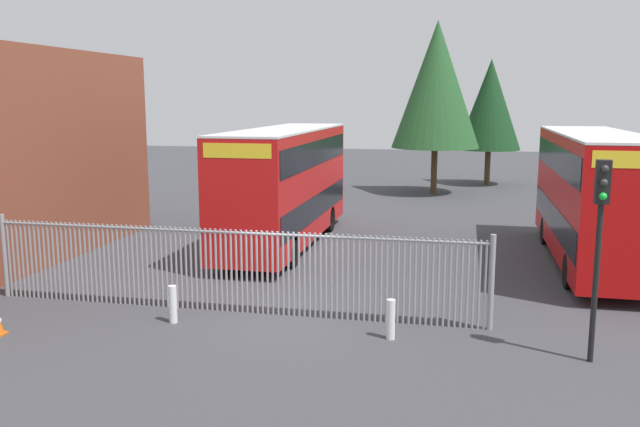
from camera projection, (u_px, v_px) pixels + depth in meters
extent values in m
plane|color=#3D3D42|center=(343.00, 249.00, 25.01)|extent=(100.00, 100.00, 0.00)
cylinder|color=gray|center=(5.00, 258.00, 18.83)|extent=(0.06, 0.06, 2.20)
cylinder|color=gray|center=(9.00, 258.00, 18.80)|extent=(0.06, 0.06, 2.20)
cylinder|color=gray|center=(14.00, 259.00, 18.77)|extent=(0.06, 0.06, 2.20)
cylinder|color=gray|center=(18.00, 259.00, 18.74)|extent=(0.06, 0.06, 2.20)
cylinder|color=gray|center=(23.00, 259.00, 18.71)|extent=(0.06, 0.06, 2.20)
cylinder|color=gray|center=(27.00, 259.00, 18.69)|extent=(0.06, 0.06, 2.20)
cylinder|color=gray|center=(31.00, 260.00, 18.66)|extent=(0.06, 0.06, 2.20)
cylinder|color=gray|center=(36.00, 260.00, 18.63)|extent=(0.06, 0.06, 2.20)
cylinder|color=gray|center=(40.00, 260.00, 18.60)|extent=(0.06, 0.06, 2.20)
cylinder|color=gray|center=(45.00, 260.00, 18.57)|extent=(0.06, 0.06, 2.20)
cylinder|color=gray|center=(49.00, 261.00, 18.54)|extent=(0.06, 0.06, 2.20)
cylinder|color=gray|center=(54.00, 261.00, 18.51)|extent=(0.06, 0.06, 2.20)
cylinder|color=gray|center=(58.00, 261.00, 18.48)|extent=(0.06, 0.06, 2.20)
cylinder|color=gray|center=(63.00, 261.00, 18.45)|extent=(0.06, 0.06, 2.20)
cylinder|color=gray|center=(67.00, 262.00, 18.42)|extent=(0.06, 0.06, 2.20)
cylinder|color=gray|center=(72.00, 262.00, 18.39)|extent=(0.06, 0.06, 2.20)
cylinder|color=gray|center=(77.00, 262.00, 18.36)|extent=(0.06, 0.06, 2.20)
cylinder|color=gray|center=(81.00, 262.00, 18.34)|extent=(0.06, 0.06, 2.20)
cylinder|color=gray|center=(86.00, 263.00, 18.31)|extent=(0.06, 0.06, 2.20)
cylinder|color=gray|center=(90.00, 263.00, 18.28)|extent=(0.06, 0.06, 2.20)
cylinder|color=gray|center=(95.00, 263.00, 18.25)|extent=(0.06, 0.06, 2.20)
cylinder|color=gray|center=(100.00, 263.00, 18.22)|extent=(0.06, 0.06, 2.20)
cylinder|color=gray|center=(104.00, 264.00, 18.19)|extent=(0.06, 0.06, 2.20)
cylinder|color=gray|center=(109.00, 264.00, 18.16)|extent=(0.06, 0.06, 2.20)
cylinder|color=gray|center=(114.00, 264.00, 18.13)|extent=(0.06, 0.06, 2.20)
cylinder|color=gray|center=(118.00, 264.00, 18.10)|extent=(0.06, 0.06, 2.20)
cylinder|color=gray|center=(123.00, 265.00, 18.07)|extent=(0.06, 0.06, 2.20)
cylinder|color=gray|center=(128.00, 265.00, 18.04)|extent=(0.06, 0.06, 2.20)
cylinder|color=gray|center=(133.00, 265.00, 18.01)|extent=(0.06, 0.06, 2.20)
cylinder|color=gray|center=(138.00, 266.00, 17.98)|extent=(0.06, 0.06, 2.20)
cylinder|color=gray|center=(142.00, 266.00, 17.96)|extent=(0.06, 0.06, 2.20)
cylinder|color=gray|center=(147.00, 266.00, 17.93)|extent=(0.06, 0.06, 2.20)
cylinder|color=gray|center=(152.00, 266.00, 17.90)|extent=(0.06, 0.06, 2.20)
cylinder|color=gray|center=(157.00, 267.00, 17.87)|extent=(0.06, 0.06, 2.20)
cylinder|color=gray|center=(162.00, 267.00, 17.84)|extent=(0.06, 0.06, 2.20)
cylinder|color=gray|center=(167.00, 267.00, 17.81)|extent=(0.06, 0.06, 2.20)
cylinder|color=gray|center=(171.00, 267.00, 17.78)|extent=(0.06, 0.06, 2.20)
cylinder|color=gray|center=(176.00, 268.00, 17.75)|extent=(0.06, 0.06, 2.20)
cylinder|color=gray|center=(181.00, 268.00, 17.72)|extent=(0.06, 0.06, 2.20)
cylinder|color=gray|center=(186.00, 268.00, 17.69)|extent=(0.06, 0.06, 2.20)
cylinder|color=gray|center=(191.00, 269.00, 17.66)|extent=(0.06, 0.06, 2.20)
cylinder|color=gray|center=(196.00, 269.00, 17.63)|extent=(0.06, 0.06, 2.20)
cylinder|color=gray|center=(201.00, 269.00, 17.60)|extent=(0.06, 0.06, 2.20)
cylinder|color=gray|center=(206.00, 269.00, 17.58)|extent=(0.06, 0.06, 2.20)
cylinder|color=gray|center=(211.00, 270.00, 17.55)|extent=(0.06, 0.06, 2.20)
cylinder|color=gray|center=(216.00, 270.00, 17.52)|extent=(0.06, 0.06, 2.20)
cylinder|color=gray|center=(221.00, 270.00, 17.49)|extent=(0.06, 0.06, 2.20)
cylinder|color=gray|center=(226.00, 271.00, 17.46)|extent=(0.06, 0.06, 2.20)
cylinder|color=gray|center=(231.00, 271.00, 17.43)|extent=(0.06, 0.06, 2.20)
cylinder|color=gray|center=(236.00, 271.00, 17.40)|extent=(0.06, 0.06, 2.20)
cylinder|color=gray|center=(242.00, 271.00, 17.37)|extent=(0.06, 0.06, 2.20)
cylinder|color=gray|center=(247.00, 272.00, 17.34)|extent=(0.06, 0.06, 2.20)
cylinder|color=gray|center=(252.00, 272.00, 17.31)|extent=(0.06, 0.06, 2.20)
cylinder|color=gray|center=(257.00, 272.00, 17.28)|extent=(0.06, 0.06, 2.20)
cylinder|color=gray|center=(262.00, 273.00, 17.25)|extent=(0.06, 0.06, 2.20)
cylinder|color=gray|center=(267.00, 273.00, 17.23)|extent=(0.06, 0.06, 2.20)
cylinder|color=gray|center=(273.00, 273.00, 17.20)|extent=(0.06, 0.06, 2.20)
cylinder|color=gray|center=(278.00, 273.00, 17.17)|extent=(0.06, 0.06, 2.20)
cylinder|color=gray|center=(283.00, 274.00, 17.14)|extent=(0.06, 0.06, 2.20)
cylinder|color=gray|center=(288.00, 274.00, 17.11)|extent=(0.06, 0.06, 2.20)
cylinder|color=gray|center=(294.00, 274.00, 17.08)|extent=(0.06, 0.06, 2.20)
cylinder|color=gray|center=(299.00, 275.00, 17.05)|extent=(0.06, 0.06, 2.20)
cylinder|color=gray|center=(304.00, 275.00, 17.02)|extent=(0.06, 0.06, 2.20)
cylinder|color=gray|center=(310.00, 275.00, 16.99)|extent=(0.06, 0.06, 2.20)
cylinder|color=gray|center=(315.00, 276.00, 16.96)|extent=(0.06, 0.06, 2.20)
cylinder|color=gray|center=(320.00, 276.00, 16.93)|extent=(0.06, 0.06, 2.20)
cylinder|color=gray|center=(326.00, 276.00, 16.90)|extent=(0.06, 0.06, 2.20)
cylinder|color=gray|center=(331.00, 277.00, 16.87)|extent=(0.06, 0.06, 2.20)
cylinder|color=gray|center=(337.00, 277.00, 16.85)|extent=(0.06, 0.06, 2.20)
cylinder|color=gray|center=(342.00, 277.00, 16.82)|extent=(0.06, 0.06, 2.20)
cylinder|color=gray|center=(348.00, 277.00, 16.79)|extent=(0.06, 0.06, 2.20)
cylinder|color=gray|center=(353.00, 278.00, 16.76)|extent=(0.06, 0.06, 2.20)
cylinder|color=gray|center=(359.00, 278.00, 16.73)|extent=(0.06, 0.06, 2.20)
cylinder|color=gray|center=(364.00, 278.00, 16.70)|extent=(0.06, 0.06, 2.20)
cylinder|color=gray|center=(370.00, 279.00, 16.67)|extent=(0.06, 0.06, 2.20)
cylinder|color=gray|center=(375.00, 279.00, 16.64)|extent=(0.06, 0.06, 2.20)
cylinder|color=gray|center=(381.00, 279.00, 16.61)|extent=(0.06, 0.06, 2.20)
cylinder|color=gray|center=(387.00, 280.00, 16.58)|extent=(0.06, 0.06, 2.20)
cylinder|color=gray|center=(392.00, 280.00, 16.55)|extent=(0.06, 0.06, 2.20)
cylinder|color=gray|center=(398.00, 280.00, 16.52)|extent=(0.06, 0.06, 2.20)
cylinder|color=gray|center=(404.00, 281.00, 16.49)|extent=(0.06, 0.06, 2.20)
cylinder|color=gray|center=(409.00, 281.00, 16.47)|extent=(0.06, 0.06, 2.20)
cylinder|color=gray|center=(415.00, 281.00, 16.44)|extent=(0.06, 0.06, 2.20)
cylinder|color=gray|center=(421.00, 282.00, 16.41)|extent=(0.06, 0.06, 2.20)
cylinder|color=gray|center=(427.00, 282.00, 16.38)|extent=(0.06, 0.06, 2.20)
cylinder|color=gray|center=(432.00, 282.00, 16.35)|extent=(0.06, 0.06, 2.20)
cylinder|color=gray|center=(438.00, 283.00, 16.32)|extent=(0.06, 0.06, 2.20)
cylinder|color=gray|center=(444.00, 283.00, 16.29)|extent=(0.06, 0.06, 2.20)
cylinder|color=gray|center=(450.00, 283.00, 16.26)|extent=(0.06, 0.06, 2.20)
cylinder|color=gray|center=(456.00, 284.00, 16.23)|extent=(0.06, 0.06, 2.20)
cylinder|color=gray|center=(462.00, 284.00, 16.20)|extent=(0.06, 0.06, 2.20)
cylinder|color=gray|center=(467.00, 284.00, 16.17)|extent=(0.06, 0.06, 2.20)
cylinder|color=gray|center=(473.00, 285.00, 16.14)|extent=(0.06, 0.06, 2.20)
cylinder|color=gray|center=(479.00, 285.00, 16.11)|extent=(0.06, 0.06, 2.20)
cylinder|color=gray|center=(485.00, 285.00, 16.09)|extent=(0.06, 0.06, 2.20)
cylinder|color=gray|center=(491.00, 286.00, 16.06)|extent=(0.06, 0.06, 2.20)
cylinder|color=gray|center=(228.00, 232.00, 17.27)|extent=(13.28, 0.07, 0.07)
cylinder|color=gray|center=(5.00, 255.00, 18.82)|extent=(0.14, 0.14, 2.35)
cylinder|color=gray|center=(491.00, 283.00, 16.04)|extent=(0.14, 0.14, 2.35)
cube|color=#B70C0C|center=(593.00, 195.00, 22.36)|extent=(2.50, 10.80, 4.00)
cube|color=black|center=(592.00, 219.00, 22.50)|extent=(2.54, 10.37, 0.90)
cube|color=black|center=(596.00, 159.00, 22.16)|extent=(2.54, 10.37, 0.90)
cube|color=yellow|center=(636.00, 160.00, 16.93)|extent=(2.12, 0.12, 0.44)
cube|color=silver|center=(598.00, 134.00, 22.02)|extent=(2.50, 10.80, 0.08)
cylinder|color=black|center=(570.00, 271.00, 19.68)|extent=(0.30, 1.04, 1.04)
cylinder|color=black|center=(546.00, 230.00, 25.76)|extent=(0.30, 1.04, 1.04)
cylinder|color=black|center=(607.00, 233.00, 25.30)|extent=(0.30, 1.04, 1.04)
cube|color=red|center=(285.00, 184.00, 25.30)|extent=(2.50, 10.80, 4.00)
cube|color=black|center=(285.00, 205.00, 25.43)|extent=(2.54, 10.37, 0.90)
cube|color=black|center=(285.00, 152.00, 25.10)|extent=(2.54, 10.37, 0.90)
cube|color=yellow|center=(237.00, 151.00, 19.87)|extent=(2.12, 0.12, 0.44)
cube|color=silver|center=(285.00, 130.00, 24.95)|extent=(2.50, 10.80, 0.08)
cylinder|color=black|center=(228.00, 249.00, 22.61)|extent=(0.30, 1.04, 1.04)
cylinder|color=black|center=(291.00, 252.00, 22.15)|extent=(0.30, 1.04, 1.04)
cylinder|color=black|center=(279.00, 217.00, 28.70)|extent=(0.30, 1.04, 1.04)
cylinder|color=black|center=(329.00, 219.00, 28.24)|extent=(0.30, 1.04, 1.04)
cylinder|color=silver|center=(173.00, 304.00, 16.67)|extent=(0.20, 0.20, 0.95)
cylinder|color=silver|center=(391.00, 319.00, 15.52)|extent=(0.20, 0.20, 0.95)
cylinder|color=black|center=(595.00, 284.00, 13.98)|extent=(0.12, 0.12, 3.40)
cube|color=black|center=(603.00, 182.00, 13.62)|extent=(0.28, 0.24, 0.90)
sphere|color=#2D2D2D|center=(605.00, 169.00, 13.44)|extent=(0.16, 0.16, 0.16)
sphere|color=#2D2D2D|center=(604.00, 183.00, 13.49)|extent=(0.16, 0.16, 0.16)
sphere|color=green|center=(603.00, 196.00, 13.54)|extent=(0.16, 0.16, 0.16)
cylinder|color=#4C3823|center=(487.00, 167.00, 43.49)|extent=(0.36, 0.36, 2.28)
cone|color=#143819|center=(490.00, 105.00, 42.81)|extent=(4.02, 4.02, 5.74)
cylinder|color=#4C3823|center=(434.00, 171.00, 39.31)|extent=(0.36, 0.36, 2.71)
cone|color=#235126|center=(436.00, 85.00, 38.47)|extent=(5.06, 5.06, 7.23)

